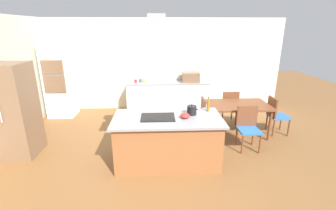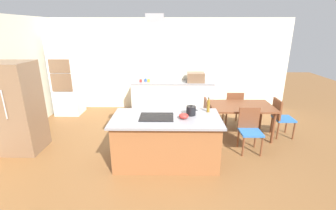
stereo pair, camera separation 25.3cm
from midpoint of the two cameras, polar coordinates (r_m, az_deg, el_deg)
ground at (r=5.93m, az=1.09°, el=-5.86°), size 16.00×16.00×0.00m
wall_back at (r=7.24m, az=1.06°, el=9.73°), size 7.20×0.10×2.70m
wall_left at (r=6.07m, az=-33.56°, el=5.03°), size 0.10×8.80×2.70m
kitchen_island at (r=4.38m, az=1.24°, el=-8.47°), size 1.95×1.00×0.90m
cooktop at (r=4.20m, az=-1.07°, el=-2.94°), size 0.60×0.44×0.01m
tea_kettle at (r=4.32m, az=7.29°, el=-1.37°), size 0.23×0.17×0.19m
olive_oil_bottle at (r=4.51m, az=11.35°, el=-0.24°), size 0.06×0.06×0.28m
mixing_bowl at (r=4.15m, az=5.56°, el=-2.68°), size 0.17×0.17×0.09m
back_counter at (r=7.08m, az=2.15°, el=2.05°), size 2.39×0.62×0.90m
countertop_microwave at (r=6.99m, az=7.76°, el=6.67°), size 0.50×0.38×0.28m
coffee_mug_red at (r=6.96m, az=-5.60°, el=5.90°), size 0.08×0.08×0.09m
coffee_mug_blue at (r=7.03m, az=-4.45°, el=6.07°), size 0.08×0.08×0.09m
coffee_mug_yellow at (r=6.96m, az=-3.69°, el=5.96°), size 0.08×0.08×0.09m
wall_oven_stack at (r=7.27m, az=-22.57°, el=6.39°), size 0.70×0.66×2.20m
refrigerator at (r=5.47m, az=-31.81°, el=-0.65°), size 0.80×0.73×1.82m
dining_table at (r=5.63m, az=18.57°, el=-0.90°), size 1.40×0.90×0.75m
chair_facing_island at (r=5.10m, az=20.57°, el=-5.03°), size 0.42×0.42×0.89m
chair_at_right_end at (r=6.03m, az=26.73°, el=-2.31°), size 0.42×0.42×0.89m
chair_facing_back_wall at (r=6.29m, az=16.66°, el=-0.28°), size 0.42×0.42×0.89m
chair_at_left_end at (r=5.48m, az=9.24°, el=-2.47°), size 0.42×0.42×0.89m
range_hood at (r=3.93m, az=-1.17°, el=13.55°), size 0.90×0.55×0.78m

